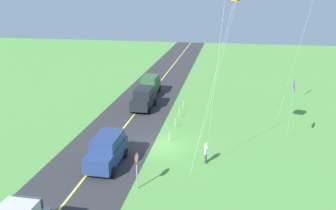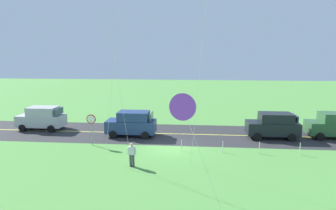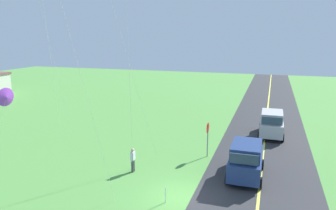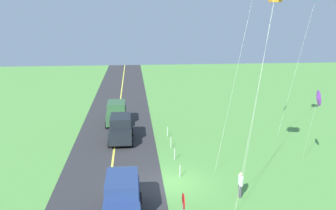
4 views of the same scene
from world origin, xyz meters
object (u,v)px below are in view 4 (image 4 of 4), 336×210
car_parked_west_far (117,113)px  person_adult_near (240,184)px  car_suv_foreground (122,197)px  stop_sign (183,208)px  kite_orange_near (318,98)px  car_parked_west_near (121,128)px

car_parked_west_far → person_adult_near: size_ratio=2.75×
car_suv_foreground → stop_sign: stop_sign is taller
stop_sign → kite_orange_near: kite_orange_near is taller
car_suv_foreground → car_parked_west_near: size_ratio=1.00×
car_parked_west_far → kite_orange_near: (12.82, 14.28, 4.06)m
car_suv_foreground → car_parked_west_near: same height
car_parked_west_far → car_parked_west_near: same height
stop_sign → kite_orange_near: 13.33m
car_suv_foreground → car_parked_west_far: (-17.86, -0.99, 0.00)m
car_suv_foreground → person_adult_near: 7.20m
person_adult_near → kite_orange_near: size_ratio=0.28×
car_parked_west_near → person_adult_near: (10.98, 7.45, -0.29)m
car_suv_foreground → car_parked_west_far: size_ratio=1.00×
car_suv_foreground → stop_sign: size_ratio=1.72×
car_parked_west_near → car_suv_foreground: bearing=1.9°
kite_orange_near → car_suv_foreground: bearing=-69.2°
car_parked_west_near → kite_orange_near: size_ratio=0.76×
stop_sign → person_adult_near: size_ratio=1.60×
stop_sign → person_adult_near: (-4.16, 4.07, -0.94)m
stop_sign → car_parked_west_near: bearing=-167.4°
car_suv_foreground → person_adult_near: car_suv_foreground is taller
car_suv_foreground → person_adult_near: size_ratio=2.75×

